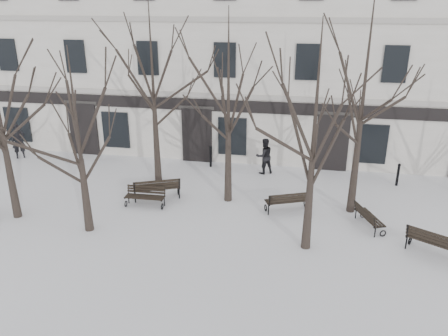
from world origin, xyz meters
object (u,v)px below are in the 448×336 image
(bench_4, at_px, (288,201))
(bench_1, at_px, (157,188))
(bench_2, at_px, (438,243))
(tree_2, at_px, (316,113))
(bench_5, at_px, (368,217))
(bench_3, at_px, (145,196))
(tree_1, at_px, (76,121))

(bench_4, bearing_deg, bench_1, -24.63)
(bench_2, bearing_deg, bench_4, 4.06)
(tree_2, xyz_separation_m, bench_5, (2.30, 1.92, -4.39))
(bench_1, height_order, bench_3, bench_1)
(bench_3, xyz_separation_m, bench_5, (9.01, -0.20, -0.02))
(bench_1, xyz_separation_m, bench_2, (10.77, -2.65, 0.00))
(bench_2, xyz_separation_m, bench_5, (-2.03, 1.74, -0.11))
(tree_1, relative_size, bench_4, 3.54)
(tree_2, distance_m, bench_4, 5.15)
(tree_1, height_order, bench_5, tree_1)
(bench_4, bearing_deg, bench_2, 130.64)
(tree_2, xyz_separation_m, bench_4, (-0.77, 2.69, -4.33))
(tree_2, bearing_deg, tree_1, -178.20)
(bench_2, bearing_deg, bench_5, -10.32)
(bench_3, relative_size, bench_5, 1.00)
(bench_3, height_order, bench_5, bench_3)
(bench_3, bearing_deg, bench_2, -11.39)
(bench_1, distance_m, bench_2, 11.09)
(bench_2, height_order, bench_3, bench_2)
(bench_5, bearing_deg, bench_3, 67.16)
(bench_1, height_order, bench_2, bench_2)
(bench_2, distance_m, bench_3, 11.21)
(tree_2, relative_size, bench_4, 4.03)
(tree_1, height_order, bench_2, tree_1)
(bench_1, relative_size, bench_4, 1.09)
(tree_1, xyz_separation_m, bench_3, (1.37, 2.38, -3.79))
(bench_5, bearing_deg, bench_4, 54.42)
(tree_1, relative_size, bench_3, 4.02)
(tree_1, relative_size, tree_2, 0.88)
(bench_4, height_order, bench_5, bench_4)
(tree_1, height_order, bench_4, tree_1)
(tree_1, xyz_separation_m, tree_2, (8.08, 0.25, 0.59))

